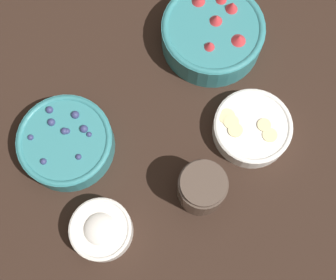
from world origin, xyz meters
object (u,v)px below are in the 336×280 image
(bowl_cream, at_px, (101,230))
(jar_chocolate, at_px, (202,189))
(bowl_bananas, at_px, (252,128))
(bowl_strawberries, at_px, (213,33))
(bowl_blueberries, at_px, (66,142))

(bowl_cream, relative_size, jar_chocolate, 1.14)
(bowl_cream, xyz_separation_m, jar_chocolate, (0.18, -0.09, 0.02))
(bowl_bananas, height_order, bowl_cream, bowl_cream)
(jar_chocolate, bearing_deg, bowl_cream, 152.38)
(bowl_strawberries, height_order, jar_chocolate, jar_chocolate)
(jar_chocolate, bearing_deg, bowl_bananas, 0.91)
(bowl_blueberries, distance_m, bowl_bananas, 0.37)
(bowl_blueberries, xyz_separation_m, jar_chocolate, (0.10, -0.26, 0.01))
(bowl_strawberries, height_order, bowl_cream, bowl_strawberries)
(bowl_strawberries, relative_size, bowl_bananas, 1.37)
(bowl_strawberries, distance_m, jar_chocolate, 0.33)
(bowl_bananas, height_order, jar_chocolate, jar_chocolate)
(bowl_blueberries, height_order, bowl_bananas, bowl_blueberries)
(bowl_blueberries, relative_size, bowl_bananas, 1.19)
(bowl_cream, height_order, jar_chocolate, jar_chocolate)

